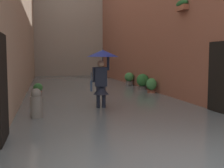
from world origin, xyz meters
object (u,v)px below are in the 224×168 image
potted_plant_near_right (38,90)px  potted_plant_mid_left (151,86)px  person_wading (102,67)px  potted_plant_near_left (143,82)px  potted_plant_far_left (129,79)px  mooring_bollard (36,105)px

potted_plant_near_right → potted_plant_mid_left: bearing=174.2°
person_wading → potted_plant_near_left: 5.42m
potted_plant_near_right → potted_plant_far_left: (-5.00, -3.06, 0.13)m
mooring_bollard → person_wading: bearing=-151.3°
potted_plant_near_left → potted_plant_mid_left: bearing=90.1°
potted_plant_near_left → potted_plant_far_left: bearing=-90.4°
potted_plant_far_left → potted_plant_mid_left: bearing=89.8°
potted_plant_mid_left → potted_plant_near_left: 1.20m
potted_plant_near_right → potted_plant_mid_left: potted_plant_mid_left is taller
potted_plant_near_left → potted_plant_near_right: bearing=7.9°
potted_plant_far_left → mooring_bollard: bearing=58.1°
person_wading → potted_plant_near_right: bearing=-61.3°
person_wading → potted_plant_far_left: 7.50m
potted_plant_near_left → mooring_bollard: bearing=48.5°
mooring_bollard → potted_plant_near_left: bearing=-131.5°
potted_plant_near_right → mooring_bollard: size_ratio=0.68×
potted_plant_near_right → potted_plant_near_left: bearing=-172.1°
person_wading → potted_plant_near_right: person_wading is taller
potted_plant_far_left → potted_plant_mid_left: 3.57m
person_wading → potted_plant_near_left: bearing=-123.2°
potted_plant_far_left → potted_plant_mid_left: potted_plant_far_left is taller
potted_plant_near_right → potted_plant_mid_left: (-4.99, 0.51, 0.09)m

